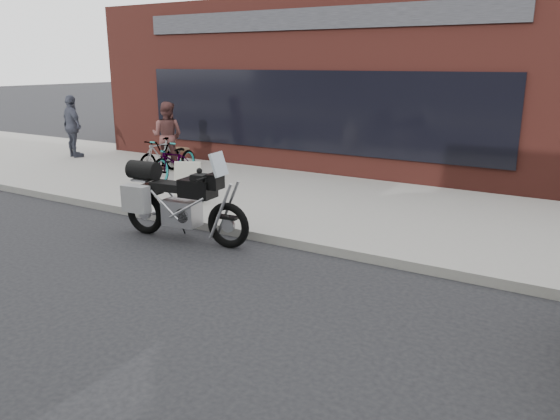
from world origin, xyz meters
name	(u,v)px	position (x,y,z in m)	size (l,w,h in m)	color
ground	(63,349)	(0.00, 0.00, 0.00)	(120.00, 120.00, 0.00)	black
near_sidewalk	(345,201)	(0.00, 7.00, 0.07)	(44.00, 6.00, 0.15)	gray
storefront	(381,82)	(-2.00, 13.98, 2.25)	(14.00, 10.07, 4.50)	#56221B
motorcycle	(175,201)	(-1.45, 3.40, 0.67)	(2.44, 0.92, 1.55)	black
bicycle_front	(175,160)	(-4.18, 6.45, 0.65)	(0.66, 1.89, 1.00)	gray
bicycle_rear	(160,156)	(-5.12, 6.95, 0.59)	(0.42, 1.48, 0.89)	gray
sandwich_sign	(188,182)	(-2.50, 4.96, 0.57)	(0.69, 0.67, 0.84)	beige
cafe_table	(176,150)	(-5.56, 8.01, 0.56)	(0.77, 0.77, 0.44)	black
cafe_patron_left	(167,136)	(-5.32, 7.46, 1.03)	(0.86, 0.67, 1.76)	#512D2B
cafe_patron_right	(73,126)	(-9.02, 7.43, 1.06)	(1.07, 0.44, 1.82)	#3E4150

